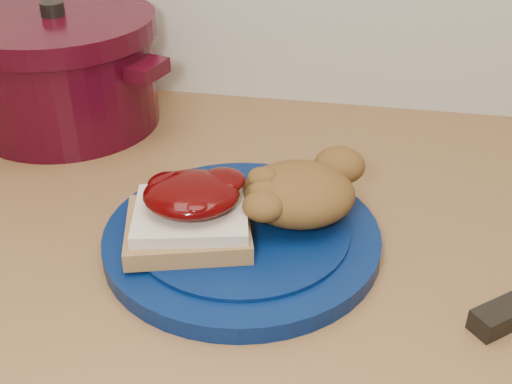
# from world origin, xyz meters

# --- Properties ---
(plate) EXTENTS (0.31, 0.31, 0.02)m
(plate) POSITION_xyz_m (-0.06, 1.45, 0.91)
(plate) COLOR #041744
(plate) RESTS_ON wood_countertop
(sandwich) EXTENTS (0.14, 0.13, 0.06)m
(sandwich) POSITION_xyz_m (-0.10, 1.43, 0.95)
(sandwich) COLOR olive
(sandwich) RESTS_ON plate
(stuffing_mound) EXTENTS (0.12, 0.11, 0.05)m
(stuffing_mound) POSITION_xyz_m (-0.01, 1.47, 0.95)
(stuffing_mound) COLOR brown
(stuffing_mound) RESTS_ON plate
(dutch_oven) EXTENTS (0.30, 0.30, 0.16)m
(dutch_oven) POSITION_xyz_m (-0.34, 1.68, 0.97)
(dutch_oven) COLOR #350510
(dutch_oven) RESTS_ON wood_countertop
(pepper_grinder) EXTENTS (0.07, 0.07, 0.12)m
(pepper_grinder) POSITION_xyz_m (-0.39, 1.69, 0.96)
(pepper_grinder) COLOR black
(pepper_grinder) RESTS_ON wood_countertop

